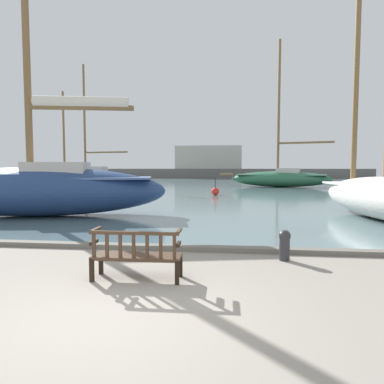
{
  "coord_description": "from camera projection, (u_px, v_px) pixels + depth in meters",
  "views": [
    {
      "loc": [
        1.64,
        -4.34,
        2.03
      ],
      "look_at": [
        -0.03,
        10.0,
        1.0
      ],
      "focal_mm": 32.0,
      "sensor_mm": 36.0,
      "label": 1
    }
  ],
  "objects": [
    {
      "name": "quay_edge_kerb",
      "position": [
        164.0,
        247.0,
        8.45
      ],
      "size": [
        40.0,
        0.3,
        0.12
      ],
      "primitive_type": "cube",
      "color": "slate",
      "rests_on": "ground"
    },
    {
      "name": "park_bench",
      "position": [
        136.0,
        254.0,
        6.16
      ],
      "size": [
        1.61,
        0.55,
        0.92
      ],
      "color": "black",
      "rests_on": "ground"
    },
    {
      "name": "sailboat_outer_port",
      "position": [
        280.0,
        177.0,
        34.63
      ],
      "size": [
        11.32,
        5.05,
        14.63
      ],
      "color": "#2D6647",
      "rests_on": "harbor_water"
    },
    {
      "name": "mooring_bollard",
      "position": [
        285.0,
        243.0,
        7.47
      ],
      "size": [
        0.26,
        0.26,
        0.67
      ],
      "color": "#2D2D33",
      "rests_on": "ground"
    },
    {
      "name": "far_breakwater",
      "position": [
        218.0,
        169.0,
        63.25
      ],
      "size": [
        52.82,
        2.4,
        6.08
      ],
      "color": "#66605B",
      "rests_on": "ground"
    },
    {
      "name": "sailboat_nearest_port",
      "position": [
        88.0,
        176.0,
        38.98
      ],
      "size": [
        10.25,
        3.85,
        13.48
      ],
      "color": "navy",
      "rests_on": "harbor_water"
    },
    {
      "name": "ground_plane",
      "position": [
        109.0,
        317.0,
        4.64
      ],
      "size": [
        160.0,
        160.0,
        0.0
      ],
      "primitive_type": "plane",
      "color": "gray"
    },
    {
      "name": "channel_buoy",
      "position": [
        215.0,
        191.0,
        24.22
      ],
      "size": [
        0.54,
        0.54,
        1.24
      ],
      "color": "red",
      "rests_on": "harbor_water"
    },
    {
      "name": "harbor_water",
      "position": [
        220.0,
        182.0,
        48.23
      ],
      "size": [
        100.0,
        80.0,
        0.08
      ],
      "primitive_type": "cube",
      "color": "slate",
      "rests_on": "ground"
    },
    {
      "name": "sailboat_nearest_starboard",
      "position": [
        39.0,
        186.0,
        13.77
      ],
      "size": [
        10.63,
        4.74,
        15.24
      ],
      "color": "navy",
      "rests_on": "harbor_water"
    }
  ]
}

